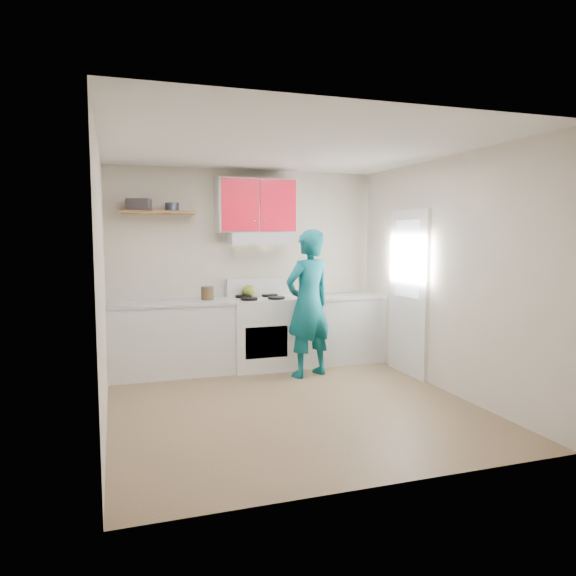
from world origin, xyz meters
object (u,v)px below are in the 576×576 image
object	(u,v)px
stove	(260,333)
tin	(172,207)
kettle	(249,291)
crock	(207,294)
person	(308,304)

from	to	relation	value
stove	tin	xyz separation A→B (m)	(-1.08, 0.18, 1.63)
stove	tin	world-z (taller)	tin
kettle	tin	bearing A→B (deg)	162.57
stove	crock	xyz separation A→B (m)	(-0.68, 0.04, 0.54)
person	tin	bearing A→B (deg)	-46.09
stove	kettle	xyz separation A→B (m)	(-0.10, 0.19, 0.54)
person	kettle	bearing A→B (deg)	-73.89
kettle	crock	world-z (taller)	crock
kettle	person	xyz separation A→B (m)	(0.56, -0.77, -0.10)
kettle	person	size ratio (longest dim) A/B	0.10
tin	crock	xyz separation A→B (m)	(0.40, -0.14, -1.09)
tin	kettle	bearing A→B (deg)	0.55
stove	tin	bearing A→B (deg)	170.43
tin	crock	bearing A→B (deg)	-19.32
tin	crock	size ratio (longest dim) A/B	0.88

